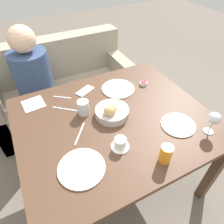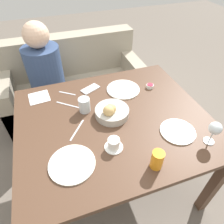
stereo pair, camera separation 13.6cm
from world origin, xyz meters
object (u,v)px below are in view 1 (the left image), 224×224
plate_far_center (118,89)px  juice_glass (166,154)px  coffee_cup (120,143)px  fork_silver (80,133)px  bread_basket (112,112)px  cell_phone (85,91)px  knife_silver (65,109)px  wine_glass (214,119)px  plate_near_left (82,168)px  jam_bowl_berry (144,83)px  water_tumbler (83,107)px  couch (63,91)px  napkin (33,104)px  seated_person (38,93)px  spoon_coffee (62,97)px  plate_near_right (178,125)px

plate_far_center → juice_glass: (-0.09, -0.71, 0.05)m
coffee_cup → fork_silver: (-0.18, 0.21, -0.03)m
bread_basket → juice_glass: size_ratio=2.02×
bread_basket → plate_far_center: size_ratio=0.88×
bread_basket → cell_phone: (-0.06, 0.35, -0.03)m
plate_far_center → knife_silver: plate_far_center is taller
knife_silver → wine_glass: bearing=-39.6°
plate_near_left → coffee_cup: coffee_cup is taller
fork_silver → knife_silver: bearing=93.0°
bread_basket → jam_bowl_berry: (0.40, 0.22, -0.02)m
jam_bowl_berry → fork_silver: size_ratio=0.38×
plate_near_left → plate_far_center: bearing=46.8°
water_tumbler → plate_near_left: bearing=-112.7°
couch → plate_near_left: size_ratio=5.94×
napkin → seated_person: bearing=81.8°
seated_person → spoon_coffee: (0.14, -0.54, 0.27)m
knife_silver → jam_bowl_berry: bearing=-0.0°
coffee_cup → fork_silver: coffee_cup is taller
plate_near_right → cell_phone: 0.75m
wine_glass → coffee_cup: size_ratio=1.41×
wine_glass → cell_phone: bearing=125.7°
water_tumbler → spoon_coffee: (-0.09, 0.24, -0.05)m
seated_person → fork_silver: seated_person is taller
coffee_cup → fork_silver: bearing=130.4°
plate_far_center → juice_glass: juice_glass is taller
couch → wine_glass: bearing=-68.0°
water_tumbler → spoon_coffee: size_ratio=0.89×
juice_glass → coffee_cup: 0.26m
bread_basket → plate_far_center: (0.19, 0.26, -0.03)m
plate_near_left → coffee_cup: size_ratio=2.33×
plate_near_left → couch: bearing=80.5°
plate_far_center → cell_phone: size_ratio=1.58×
bread_basket → water_tumbler: 0.20m
coffee_cup → juice_glass: bearing=-47.8°
plate_near_right → knife_silver: (-0.62, 0.49, -0.00)m
coffee_cup → jam_bowl_berry: 0.68m
water_tumbler → bread_basket: bearing=-34.9°
couch → jam_bowl_berry: size_ratio=26.02×
plate_near_left → napkin: plate_near_left is taller
plate_near_left → plate_near_right: (0.68, 0.02, 0.00)m
bread_basket → juice_glass: same height
spoon_coffee → plate_near_right: bearing=-46.9°
seated_person → spoon_coffee: seated_person is taller
water_tumbler → jam_bowl_berry: water_tumbler is taller
couch → coffee_cup: couch is taller
juice_glass → spoon_coffee: bearing=113.0°
spoon_coffee → cell_phone: 0.19m
seated_person → plate_near_right: 1.41m
couch → jam_bowl_berry: bearing=-58.6°
napkin → bread_basket: bearing=-39.2°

